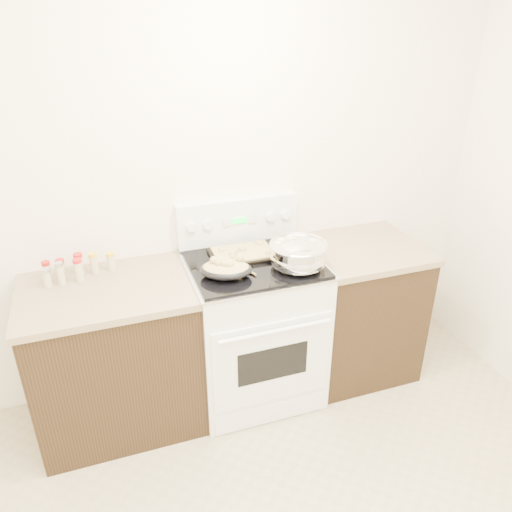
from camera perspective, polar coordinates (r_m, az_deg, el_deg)
name	(u,v)px	position (r m, az deg, el deg)	size (l,w,h in m)	color
room_shell	(303,257)	(1.25, 5.39, -0.12)	(4.10, 3.60, 2.75)	white
counter_left	(117,356)	(3.04, -15.63, -10.96)	(0.93, 0.67, 0.92)	black
counter_right	(356,308)	(3.41, 11.38, -5.86)	(0.73, 0.67, 0.92)	black
kitchen_range	(253,326)	(3.13, -0.33, -7.95)	(0.78, 0.73, 1.22)	white
mixing_bowl	(298,255)	(2.80, 4.84, 0.09)	(0.35, 0.35, 0.19)	silver
roasting_pan	(226,268)	(2.71, -3.48, -1.42)	(0.34, 0.29, 0.11)	black
baking_sheet	(243,253)	(2.94, -1.50, 0.33)	(0.39, 0.27, 0.06)	black
wooden_spoon	(239,273)	(2.74, -1.92, -1.96)	(0.13, 0.23, 0.04)	#A08549
blue_ladle	(302,255)	(2.89, 5.26, 0.12)	(0.20, 0.25, 0.11)	#7AAFB6
spice_jars	(74,268)	(2.92, -20.08, -1.29)	(0.39, 0.14, 0.13)	#BFB28C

